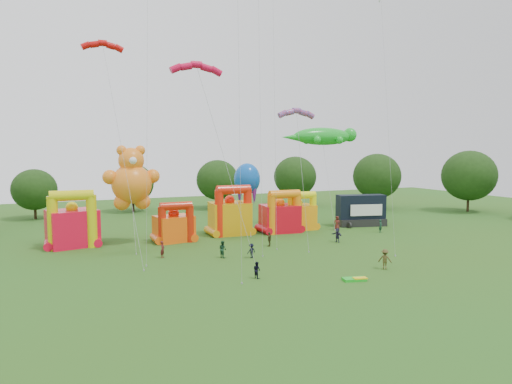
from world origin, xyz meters
name	(u,v)px	position (x,y,z in m)	size (l,w,h in m)	color
ground	(340,293)	(0.00, 0.00, 0.00)	(160.00, 160.00, 0.00)	#355818
tree_ring	(325,216)	(-1.16, 0.60, 6.26)	(121.39, 123.47, 12.07)	#352314
bouncy_castle_0	(73,225)	(-19.36, 27.61, 2.61)	(6.26, 5.45, 6.89)	red
bouncy_castle_1	(174,226)	(-7.51, 25.86, 1.98)	(5.04, 4.33, 5.15)	#FE590D
bouncy_castle_2	(230,216)	(0.67, 27.63, 2.60)	(5.50, 4.54, 6.86)	orange
bouncy_castle_3	(281,216)	(7.77, 26.53, 2.30)	(5.47, 4.58, 6.05)	red
bouncy_castle_4	(298,215)	(11.12, 27.43, 2.16)	(4.75, 3.88, 5.64)	orange
stage_trailer	(361,211)	(21.51, 26.64, 2.29)	(7.67, 4.33, 4.77)	black
teddy_bear_kite	(132,186)	(-12.55, 26.11, 7.19)	(6.82, 8.70, 12.19)	orange
gecko_kite	(326,164)	(16.69, 29.01, 9.36)	(13.23, 8.68, 15.12)	green
octopus_kite	(248,199)	(4.37, 30.33, 4.47)	(4.50, 9.35, 9.67)	#0C51B7
parafoil_kites	(183,157)	(-8.65, 16.29, 10.80)	(26.47, 13.53, 24.35)	red
diamond_kites	(260,95)	(-0.34, 15.33, 17.45)	(28.22, 17.58, 42.66)	red
folded_kite_bundle	(355,279)	(3.16, 2.39, 0.14)	(2.17, 1.43, 0.31)	green
spectator_0	(169,237)	(-8.35, 24.98, 0.84)	(0.83, 0.54, 1.69)	#2A2D46
spectator_1	(163,249)	(-10.70, 17.73, 0.91)	(0.66, 0.43, 1.81)	#561819
spectator_2	(223,249)	(-4.76, 15.23, 0.92)	(0.90, 0.70, 1.85)	#194028
spectator_3	(251,251)	(-1.99, 13.87, 0.79)	(1.02, 0.58, 1.57)	black
spectator_4	(269,239)	(2.29, 18.50, 0.87)	(1.02, 0.42, 1.73)	#383016
spectator_5	(337,235)	(11.15, 17.33, 0.89)	(1.66, 0.53, 1.79)	#28263F
spectator_6	(337,223)	(16.15, 25.00, 0.98)	(0.96, 0.63, 1.97)	#571F19
spectator_7	(381,226)	(20.54, 20.73, 0.91)	(0.66, 0.44, 1.82)	#173A28
spectator_8	(257,270)	(-4.53, 6.53, 0.76)	(0.74, 0.58, 1.52)	black
spectator_9	(385,259)	(8.12, 4.49, 0.99)	(1.28, 0.73, 1.97)	#483F1C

